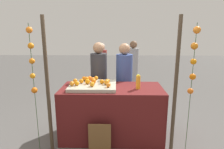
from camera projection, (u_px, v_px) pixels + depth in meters
The scene contains 29 objects.
ground_plane at pixel (112, 136), 3.59m from camera, with size 24.00×24.00×0.00m, color #565451.
stall_counter at pixel (112, 112), 3.48m from camera, with size 1.78×0.81×0.94m, color #5B1919.
orange_tray at pixel (93, 86), 3.39m from camera, with size 0.80×0.68×0.06m, color #B2AD99.
orange_0 at pixel (96, 78), 3.65m from camera, with size 0.08×0.08×0.08m, color orange.
orange_1 at pixel (87, 79), 3.56m from camera, with size 0.09×0.09×0.09m, color orange.
orange_2 at pixel (92, 84), 3.21m from camera, with size 0.08×0.08×0.08m, color orange.
orange_3 at pixel (90, 78), 3.61m from camera, with size 0.08×0.08×0.08m, color orange.
orange_4 at pixel (84, 78), 3.61m from camera, with size 0.08×0.08×0.08m, color orange.
orange_5 at pixel (72, 84), 3.25m from camera, with size 0.08×0.08×0.08m, color orange.
orange_6 at pixel (107, 82), 3.32m from camera, with size 0.09×0.09×0.09m, color orange.
orange_7 at pixel (108, 85), 3.18m from camera, with size 0.08×0.08×0.08m, color orange.
orange_8 at pixel (81, 81), 3.42m from camera, with size 0.08×0.08×0.08m, color orange.
orange_9 at pixel (75, 81), 3.44m from camera, with size 0.08×0.08×0.08m, color orange.
orange_10 at pixel (77, 83), 3.27m from camera, with size 0.08×0.08×0.08m, color orange.
orange_11 at pixel (93, 80), 3.50m from camera, with size 0.09×0.09×0.09m, color orange.
orange_12 at pixel (108, 81), 3.42m from camera, with size 0.08×0.08×0.08m, color orange.
orange_13 at pixel (94, 81), 3.41m from camera, with size 0.08×0.08×0.08m, color orange.
orange_14 at pixel (87, 82), 3.36m from camera, with size 0.09×0.09×0.09m, color orange.
orange_15 at pixel (102, 82), 3.38m from camera, with size 0.08×0.08×0.08m, color orange.
juice_bottle at pixel (138, 82), 3.27m from camera, with size 0.08×0.08×0.25m.
chalkboard_sign at pixel (100, 139), 3.02m from camera, with size 0.35×0.03×0.52m.
vendor_left at pixel (99, 85), 4.06m from camera, with size 0.34×0.34×1.69m.
vendor_right at pixel (124, 86), 4.03m from camera, with size 0.33×0.33×1.67m.
crowd_person_0 at pixel (102, 70), 5.96m from camera, with size 0.31×0.31×1.55m.
crowd_person_1 at pixel (133, 70), 5.83m from camera, with size 0.33×0.33×1.63m.
canopy_post_left at pixel (48, 87), 2.94m from camera, with size 0.06×0.06×2.14m, color #473828.
canopy_post_right at pixel (175, 88), 2.89m from camera, with size 0.06×0.06×2.14m, color #473828.
garland_strand_left at pixel (32, 61), 2.82m from camera, with size 0.10×0.10×2.03m.
garland_strand_right at pixel (194, 59), 2.75m from camera, with size 0.11×0.11×2.03m.
Camera 1 is at (0.08, -3.24, 1.91)m, focal length 30.79 mm.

